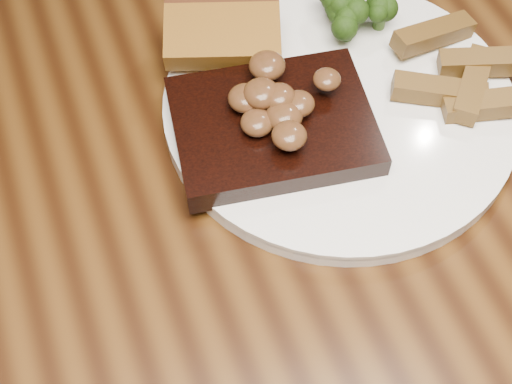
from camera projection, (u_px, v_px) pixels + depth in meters
dining_table at (255, 273)px, 0.63m from camera, size 1.60×0.90×0.75m
plate at (339, 107)px, 0.60m from camera, size 0.31×0.31×0.01m
steak at (273, 127)px, 0.57m from camera, size 0.17×0.14×0.02m
steak_bone at (299, 182)px, 0.54m from camera, size 0.13×0.03×0.02m
mushroom_pile at (286, 101)px, 0.55m from camera, size 0.08×0.08×0.03m
garlic_bread at (223, 52)px, 0.61m from camera, size 0.11×0.08×0.02m
potato_wedges at (436, 79)px, 0.59m from camera, size 0.10×0.10×0.02m
broccoli_cluster at (345, 14)px, 0.63m from camera, size 0.06×0.06×0.04m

